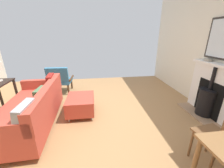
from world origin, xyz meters
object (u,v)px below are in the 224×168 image
mantel_bowl_near (208,60)px  fireplace (212,94)px  ottoman (81,104)px  dining_chair_near_fireplace (222,136)px  armchair_accent (60,79)px  sofa (32,110)px

mantel_bowl_near → fireplace: bearing=87.8°
fireplace → mantel_bowl_near: (-0.01, -0.33, 0.66)m
fireplace → ottoman: (2.74, -0.44, -0.25)m
mantel_bowl_near → ottoman: (2.76, -0.11, -0.91)m
ottoman → dining_chair_near_fireplace: bearing=138.6°
fireplace → armchair_accent: (3.43, -1.70, -0.06)m
mantel_bowl_near → dining_chair_near_fireplace: (0.94, 1.49, -0.63)m
mantel_bowl_near → sofa: 3.72m
sofa → dining_chair_near_fireplace: dining_chair_near_fireplace is taller
ottoman → armchair_accent: 1.45m
fireplace → dining_chair_near_fireplace: bearing=51.5°
dining_chair_near_fireplace → ottoman: bearing=-41.4°
fireplace → mantel_bowl_near: 0.74m
sofa → dining_chair_near_fireplace: size_ratio=2.11×
mantel_bowl_near → dining_chair_near_fireplace: size_ratio=0.19×
sofa → fireplace: bearing=178.0°
armchair_accent → dining_chair_near_fireplace: (-2.50, 2.86, 0.09)m
mantel_bowl_near → ottoman: mantel_bowl_near is taller
armchair_accent → dining_chair_near_fireplace: dining_chair_near_fireplace is taller
fireplace → ottoman: fireplace is taller
fireplace → mantel_bowl_near: bearing=-92.2°
dining_chair_near_fireplace → mantel_bowl_near: bearing=-122.2°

